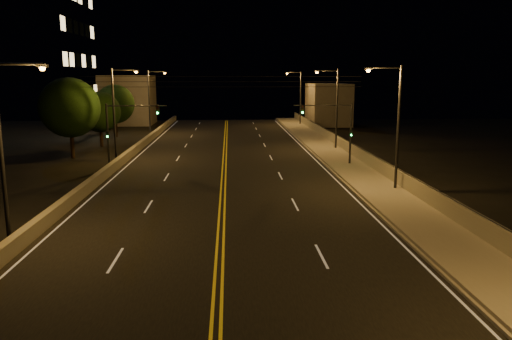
{
  "coord_description": "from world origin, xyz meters",
  "views": [
    {
      "loc": [
        0.49,
        -10.27,
        7.87
      ],
      "look_at": [
        2.0,
        18.0,
        2.5
      ],
      "focal_mm": 35.0,
      "sensor_mm": 36.0,
      "label": 1
    }
  ],
  "objects_px": {
    "tree_0": "(70,108)",
    "tree_2": "(115,104)",
    "streetlight_1": "(394,120)",
    "streetlight_5": "(117,108)",
    "traffic_signal_left": "(120,127)",
    "streetlight_6": "(151,98)",
    "traffic_signal_right": "(339,126)",
    "streetlight_4": "(6,139)",
    "streetlight_3": "(299,94)",
    "streetlight_2": "(334,104)",
    "tree_1": "(100,112)"
  },
  "relations": [
    {
      "from": "streetlight_1",
      "to": "streetlight_3",
      "type": "relative_size",
      "value": 1.0
    },
    {
      "from": "streetlight_4",
      "to": "streetlight_6",
      "type": "bearing_deg",
      "value": 90.0
    },
    {
      "from": "streetlight_2",
      "to": "streetlight_4",
      "type": "distance_m",
      "value": 35.66
    },
    {
      "from": "streetlight_4",
      "to": "tree_0",
      "type": "relative_size",
      "value": 1.1
    },
    {
      "from": "streetlight_2",
      "to": "tree_2",
      "type": "distance_m",
      "value": 29.05
    },
    {
      "from": "streetlight_3",
      "to": "tree_0",
      "type": "height_order",
      "value": "streetlight_3"
    },
    {
      "from": "streetlight_4",
      "to": "tree_1",
      "type": "xyz_separation_m",
      "value": [
        -4.03,
        33.04,
        -1.09
      ]
    },
    {
      "from": "traffic_signal_left",
      "to": "tree_2",
      "type": "bearing_deg",
      "value": 103.44
    },
    {
      "from": "streetlight_5",
      "to": "streetlight_6",
      "type": "relative_size",
      "value": 1.0
    },
    {
      "from": "tree_2",
      "to": "traffic_signal_left",
      "type": "bearing_deg",
      "value": -76.56
    },
    {
      "from": "streetlight_3",
      "to": "streetlight_6",
      "type": "bearing_deg",
      "value": -151.91
    },
    {
      "from": "streetlight_4",
      "to": "traffic_signal_right",
      "type": "bearing_deg",
      "value": 43.68
    },
    {
      "from": "streetlight_6",
      "to": "traffic_signal_left",
      "type": "bearing_deg",
      "value": -87.35
    },
    {
      "from": "streetlight_1",
      "to": "streetlight_4",
      "type": "bearing_deg",
      "value": -156.89
    },
    {
      "from": "streetlight_4",
      "to": "tree_2",
      "type": "bearing_deg",
      "value": 95.9
    },
    {
      "from": "traffic_signal_right",
      "to": "streetlight_5",
      "type": "bearing_deg",
      "value": 167.55
    },
    {
      "from": "streetlight_3",
      "to": "traffic_signal_left",
      "type": "distance_m",
      "value": 41.86
    },
    {
      "from": "streetlight_1",
      "to": "tree_2",
      "type": "height_order",
      "value": "streetlight_1"
    },
    {
      "from": "traffic_signal_left",
      "to": "streetlight_2",
      "type": "bearing_deg",
      "value": 25.31
    },
    {
      "from": "streetlight_6",
      "to": "traffic_signal_left",
      "type": "height_order",
      "value": "streetlight_6"
    },
    {
      "from": "tree_0",
      "to": "tree_2",
      "type": "bearing_deg",
      "value": 88.48
    },
    {
      "from": "streetlight_1",
      "to": "tree_1",
      "type": "distance_m",
      "value": 34.93
    },
    {
      "from": "traffic_signal_left",
      "to": "tree_2",
      "type": "xyz_separation_m",
      "value": [
        -5.5,
        23.02,
        0.69
      ]
    },
    {
      "from": "streetlight_4",
      "to": "streetlight_1",
      "type": "bearing_deg",
      "value": 23.11
    },
    {
      "from": "streetlight_2",
      "to": "tree_2",
      "type": "relative_size",
      "value": 1.26
    },
    {
      "from": "streetlight_1",
      "to": "streetlight_5",
      "type": "distance_m",
      "value": 25.69
    },
    {
      "from": "streetlight_6",
      "to": "tree_0",
      "type": "distance_m",
      "value": 19.78
    },
    {
      "from": "streetlight_4",
      "to": "tree_0",
      "type": "xyz_separation_m",
      "value": [
        -4.79,
        24.95,
        -0.1
      ]
    },
    {
      "from": "tree_0",
      "to": "tree_2",
      "type": "distance_m",
      "value": 17.04
    },
    {
      "from": "streetlight_3",
      "to": "traffic_signal_left",
      "type": "xyz_separation_m",
      "value": [
        -20.24,
        -36.62,
        -1.39
      ]
    },
    {
      "from": "streetlight_1",
      "to": "tree_0",
      "type": "relative_size",
      "value": 1.1
    },
    {
      "from": "streetlight_6",
      "to": "tree_1",
      "type": "xyz_separation_m",
      "value": [
        -4.03,
        -11.1,
        -1.09
      ]
    },
    {
      "from": "streetlight_2",
      "to": "streetlight_3",
      "type": "relative_size",
      "value": 1.0
    },
    {
      "from": "streetlight_6",
      "to": "traffic_signal_right",
      "type": "bearing_deg",
      "value": -51.77
    },
    {
      "from": "tree_0",
      "to": "streetlight_5",
      "type": "bearing_deg",
      "value": -18.7
    },
    {
      "from": "streetlight_1",
      "to": "streetlight_6",
      "type": "xyz_separation_m",
      "value": [
        -21.41,
        35.0,
        0.0
      ]
    },
    {
      "from": "streetlight_1",
      "to": "traffic_signal_right",
      "type": "bearing_deg",
      "value": 99.07
    },
    {
      "from": "streetlight_5",
      "to": "traffic_signal_right",
      "type": "bearing_deg",
      "value": -12.45
    },
    {
      "from": "traffic_signal_right",
      "to": "tree_0",
      "type": "relative_size",
      "value": 0.72
    },
    {
      "from": "traffic_signal_right",
      "to": "streetlight_4",
      "type": "bearing_deg",
      "value": -136.32
    },
    {
      "from": "streetlight_1",
      "to": "streetlight_3",
      "type": "bearing_deg",
      "value": 90.0
    },
    {
      "from": "streetlight_6",
      "to": "streetlight_4",
      "type": "bearing_deg",
      "value": -90.0
    },
    {
      "from": "streetlight_4",
      "to": "streetlight_5",
      "type": "xyz_separation_m",
      "value": [
        0.0,
        23.33,
        0.0
      ]
    },
    {
      "from": "tree_0",
      "to": "tree_1",
      "type": "height_order",
      "value": "tree_0"
    },
    {
      "from": "streetlight_6",
      "to": "streetlight_3",
      "type": "bearing_deg",
      "value": 28.09
    },
    {
      "from": "traffic_signal_left",
      "to": "streetlight_1",
      "type": "bearing_deg",
      "value": -25.85
    },
    {
      "from": "traffic_signal_right",
      "to": "traffic_signal_left",
      "type": "bearing_deg",
      "value": 180.0
    },
    {
      "from": "streetlight_3",
      "to": "streetlight_4",
      "type": "xyz_separation_m",
      "value": [
        -21.41,
        -55.56,
        0.0
      ]
    },
    {
      "from": "traffic_signal_left",
      "to": "tree_0",
      "type": "relative_size",
      "value": 0.72
    },
    {
      "from": "streetlight_1",
      "to": "streetlight_5",
      "type": "height_order",
      "value": "same"
    }
  ]
}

